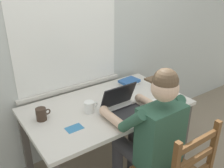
{
  "coord_description": "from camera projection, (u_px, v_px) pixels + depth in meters",
  "views": [
    {
      "loc": [
        -1.07,
        -1.61,
        1.82
      ],
      "look_at": [
        0.02,
        -0.05,
        0.95
      ],
      "focal_mm": 39.51,
      "sensor_mm": 36.0,
      "label": 1
    }
  ],
  "objects": [
    {
      "name": "desk",
      "position": [
        107.0,
        113.0,
        2.25
      ],
      "size": [
        1.44,
        0.83,
        0.73
      ],
      "color": "beige",
      "rests_on": "ground"
    },
    {
      "name": "laptop",
      "position": [
        125.0,
        107.0,
        2.07
      ],
      "size": [
        0.33,
        0.31,
        0.22
      ],
      "color": "black",
      "rests_on": "desk"
    },
    {
      "name": "paper_pile_near_laptop",
      "position": [
        119.0,
        104.0,
        2.21
      ],
      "size": [
        0.27,
        0.22,
        0.01
      ],
      "primitive_type": "cube",
      "rotation": [
        0.0,
        0.0,
        0.31
      ],
      "color": "white",
      "rests_on": "desk"
    },
    {
      "name": "computer_mouse",
      "position": [
        150.0,
        104.0,
        2.2
      ],
      "size": [
        0.06,
        0.1,
        0.03
      ],
      "primitive_type": "ellipsoid",
      "color": "black",
      "rests_on": "desk"
    },
    {
      "name": "book_stack_main",
      "position": [
        130.0,
        82.0,
        2.59
      ],
      "size": [
        0.21,
        0.16,
        0.06
      ],
      "color": "white",
      "rests_on": "desk"
    },
    {
      "name": "paper_pile_back_corner",
      "position": [
        164.0,
        102.0,
        2.24
      ],
      "size": [
        0.26,
        0.18,
        0.01
      ],
      "primitive_type": "cube",
      "rotation": [
        0.0,
        0.0,
        -0.02
      ],
      "color": "white",
      "rests_on": "desk"
    },
    {
      "name": "ground_plane",
      "position": [
        108.0,
        167.0,
        2.51
      ],
      "size": [
        8.0,
        8.0,
        0.0
      ],
      "primitive_type": "plane",
      "color": "gray"
    },
    {
      "name": "seated_person",
      "position": [
        150.0,
        132.0,
        1.9
      ],
      "size": [
        0.5,
        0.6,
        1.25
      ],
      "color": "#2D5642",
      "rests_on": "ground"
    },
    {
      "name": "landscape_photo_print",
      "position": [
        74.0,
        128.0,
        1.88
      ],
      "size": [
        0.13,
        0.09,
        0.0
      ],
      "primitive_type": "cube",
      "rotation": [
        0.0,
        0.0,
        0.02
      ],
      "color": "teal",
      "rests_on": "desk"
    },
    {
      "name": "back_wall",
      "position": [
        77.0,
        31.0,
        2.34
      ],
      "size": [
        6.0,
        0.08,
        2.6
      ],
      "color": "beige",
      "rests_on": "ground"
    },
    {
      "name": "coffee_mug_white",
      "position": [
        89.0,
        107.0,
        2.08
      ],
      "size": [
        0.13,
        0.09,
        0.1
      ],
      "color": "white",
      "rests_on": "desk"
    },
    {
      "name": "coffee_mug_dark",
      "position": [
        41.0,
        114.0,
        1.97
      ],
      "size": [
        0.12,
        0.08,
        0.1
      ],
      "color": "#38281E",
      "rests_on": "desk"
    }
  ]
}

